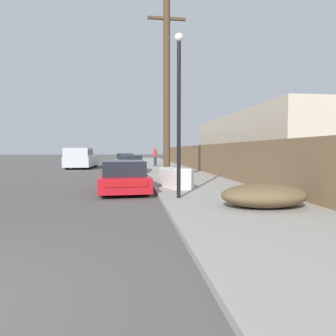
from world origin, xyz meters
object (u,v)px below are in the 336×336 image
object	(u,v)px
discarded_fridge	(176,178)
pedestrian	(155,156)
utility_pole	(167,90)
car_parked_far	(125,161)
street_lamp	(179,104)
car_parked_mid	(132,165)
brush_pile	(264,195)
pickup_truck	(81,158)
parked_sports_car_red	(124,177)

from	to	relation	value
discarded_fridge	pedestrian	distance (m)	16.18
utility_pole	pedestrian	size ratio (longest dim) A/B	4.87
car_parked_far	street_lamp	size ratio (longest dim) A/B	0.86
car_parked_mid	utility_pole	size ratio (longest dim) A/B	0.54
utility_pole	pedestrian	xyz separation A→B (m)	(0.51, 13.38, -3.44)
discarded_fridge	car_parked_mid	bearing A→B (deg)	83.40
brush_pile	pickup_truck	bearing A→B (deg)	111.73
discarded_fridge	car_parked_far	xyz separation A→B (m)	(-2.32, 16.95, 0.10)
discarded_fridge	parked_sports_car_red	xyz separation A→B (m)	(-2.02, 0.15, 0.04)
car_parked_far	utility_pole	xyz separation A→B (m)	(2.30, -14.16, 3.85)
discarded_fridge	street_lamp	size ratio (longest dim) A/B	0.36
pickup_truck	street_lamp	size ratio (longest dim) A/B	1.12
car_parked_far	brush_pile	distance (m)	21.57
pickup_truck	utility_pole	xyz separation A→B (m)	(6.03, -12.31, 3.57)
street_lamp	car_parked_far	bearing A→B (deg)	96.01
discarded_fridge	parked_sports_car_red	bearing A→B (deg)	158.69
parked_sports_car_red	brush_pile	xyz separation A→B (m)	(3.68, -4.40, -0.12)
pickup_truck	pedestrian	world-z (taller)	pedestrian
pedestrian	street_lamp	bearing A→B (deg)	-92.34
pedestrian	discarded_fridge	bearing A→B (deg)	-91.72
car_parked_far	brush_pile	world-z (taller)	car_parked_far
street_lamp	utility_pole	bearing A→B (deg)	87.23
street_lamp	car_parked_mid	bearing A→B (deg)	96.94
pickup_truck	street_lamp	xyz separation A→B (m)	(5.77, -17.58, 2.09)
parked_sports_car_red	car_parked_mid	xyz separation A→B (m)	(0.32, 9.06, 0.05)
car_parked_mid	car_parked_far	distance (m)	7.76
car_parked_mid	street_lamp	world-z (taller)	street_lamp
pickup_truck	pedestrian	bearing A→B (deg)	-168.58
discarded_fridge	street_lamp	world-z (taller)	street_lamp
car_parked_mid	pickup_truck	xyz separation A→B (m)	(-4.35, 5.89, 0.29)
pickup_truck	parked_sports_car_red	bearing A→B (deg)	107.24
parked_sports_car_red	pedestrian	bearing A→B (deg)	77.67
parked_sports_car_red	car_parked_far	world-z (taller)	car_parked_far
car_parked_far	pickup_truck	xyz separation A→B (m)	(-3.73, -1.85, 0.28)
parked_sports_car_red	utility_pole	xyz separation A→B (m)	(2.00, 2.64, 3.91)
car_parked_mid	pickup_truck	distance (m)	7.33
street_lamp	brush_pile	distance (m)	3.66
car_parked_mid	utility_pole	distance (m)	7.68
brush_pile	pedestrian	world-z (taller)	pedestrian
discarded_fridge	pedestrian	size ratio (longest dim) A/B	1.03
car_parked_far	utility_pole	distance (m)	14.85
parked_sports_car_red	pickup_truck	world-z (taller)	pickup_truck
utility_pole	discarded_fridge	bearing A→B (deg)	-89.55
brush_pile	car_parked_mid	bearing A→B (deg)	104.04
pedestrian	car_parked_far	bearing A→B (deg)	164.45
parked_sports_car_red	pedestrian	size ratio (longest dim) A/B	2.51
discarded_fridge	pedestrian	bearing A→B (deg)	71.23
street_lamp	pedestrian	xyz separation A→B (m)	(0.76, 18.65, -1.96)
pickup_truck	brush_pile	xyz separation A→B (m)	(7.71, -19.35, -0.46)
parked_sports_car_red	brush_pile	world-z (taller)	parked_sports_car_red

